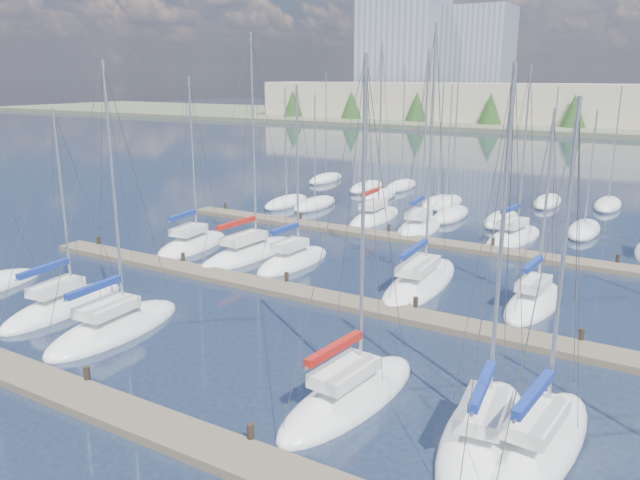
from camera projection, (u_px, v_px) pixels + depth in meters
The scene contains 19 objects.
ground at pixel (531, 184), 69.89m from camera, with size 400.00×400.00×0.00m, color #202B41.
dock_near at pixel (144, 421), 21.78m from camera, with size 44.00×1.93×1.10m.
dock_mid at pixel (339, 301), 33.39m from camera, with size 44.00×1.93×1.10m.
dock_far at pixel (434, 243), 44.99m from camera, with size 44.00×1.93×1.10m.
sailboat_b at pixel (64, 306), 32.57m from camera, with size 3.27×8.08×11.05m.
sailboat_e at pixel (484, 435), 20.90m from camera, with size 3.50×8.37×12.99m.
sailboat_h at pixel (192, 245), 44.35m from camera, with size 3.75×7.69×12.56m.
sailboat_o at pixel (419, 227), 49.43m from camera, with size 3.64×7.99×14.47m.
sailboat_j at pixel (293, 261), 40.48m from camera, with size 2.69×7.09×12.04m.
sailboat_i at pixel (249, 253), 42.22m from camera, with size 3.09×9.56×15.25m.
sailboat_c at pixel (115, 328), 29.80m from camera, with size 3.35×8.08×13.29m.
sailboat_p at pixel (514, 237), 46.40m from camera, with size 3.70×8.13×13.36m.
sailboat_n at pixel (375, 217), 52.88m from camera, with size 2.85×8.54×15.15m.
sailboat_f at pixel (538, 446), 20.32m from camera, with size 3.10×8.51×12.04m.
sailboat_l at pixel (534, 303), 33.09m from camera, with size 2.72×7.20×11.02m.
sailboat_d at pixel (350, 396), 23.43m from camera, with size 3.37×8.35×13.34m.
sailboat_k at pixel (420, 283), 36.27m from camera, with size 3.38×10.45×15.35m.
distant_boats at pixel (443, 202), 58.51m from camera, with size 36.93×20.75×13.30m.
shoreline at pixel (564, 94), 148.99m from camera, with size 400.00×60.00×38.00m.
Camera 1 is at (15.28, -11.47, 11.88)m, focal length 35.00 mm.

